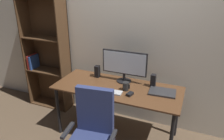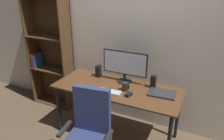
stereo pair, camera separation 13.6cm
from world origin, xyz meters
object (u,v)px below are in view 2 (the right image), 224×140
Objects in this scene: laptop at (162,93)px; office_chair at (88,139)px; bookshelf at (51,53)px; desk at (117,93)px; mouse at (129,95)px; speaker_left at (98,71)px; keyboard at (110,92)px; speaker_right at (153,82)px; monitor at (125,65)px; coffee_mug at (125,87)px.

laptop is 0.32× the size of office_chair.
laptop is at bearing -8.16° from bookshelf.
mouse is (0.22, -0.14, 0.10)m from desk.
speaker_left is (-0.38, 0.19, 0.17)m from desk.
bookshelf reaches higher than desk.
keyboard is 0.64m from laptop.
speaker_right is (0.42, 0.19, 0.17)m from desk.
speaker_left reaches higher than mouse.
bookshelf reaches higher than speaker_right.
speaker_left reaches higher than desk.
speaker_right is (0.21, 0.33, 0.07)m from mouse.
coffee_mug is (0.11, -0.24, -0.20)m from monitor.
office_chair is at bearing -89.48° from keyboard.
office_chair is at bearing -100.55° from coffee_mug.
monitor reaches higher than laptop.
bookshelf is at bearing 174.02° from monitor.
speaker_right is at bearing 136.07° from laptop.
desk is 0.49m from speaker_right.
office_chair is at bearing -95.31° from mouse.
monitor is 0.43m from speaker_left.
office_chair is (-0.57, -0.80, -0.29)m from laptop.
coffee_mug is 0.46m from laptop.
desk is 0.19m from keyboard.
bookshelf reaches higher than laptop.
laptop is at bearing -40.13° from speaker_right.
laptop reaches higher than keyboard.
monitor is 6.41× the size of mouse.
speaker_left is 0.09× the size of bookshelf.
monitor is 0.61× the size of office_chair.
keyboard is 1.71× the size of speaker_left.
bookshelf is (-0.98, 0.15, 0.08)m from speaker_left.
office_chair is (-0.02, -0.93, -0.53)m from monitor.
keyboard is at bearing 85.21° from office_chair.
speaker_right is 1.08m from office_chair.
mouse is 0.30× the size of laptop.
bookshelf is at bearing 175.10° from speaker_right.
monitor is 0.44m from keyboard.
coffee_mug is 0.11× the size of office_chair.
monitor is 3.62× the size of speaker_left.
mouse is at bearing 2.61° from keyboard.
keyboard is at bearing -100.31° from desk.
desk is at bearing -176.97° from laptop.
bookshelf is (-1.38, 0.15, -0.08)m from monitor.
keyboard is at bearing -141.09° from coffee_mug.
speaker_right is 0.09× the size of bookshelf.
speaker_left is (-0.35, 0.35, 0.08)m from keyboard.
mouse reaches higher than laptop.
desk is 0.19m from coffee_mug.
keyboard is 1.71× the size of speaker_right.
coffee_mug is at bearing 36.91° from keyboard.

